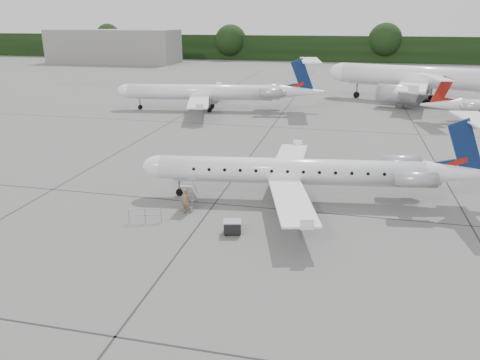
# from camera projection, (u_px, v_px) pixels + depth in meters

# --- Properties ---
(ground) EXTENTS (320.00, 320.00, 0.00)m
(ground) POSITION_uv_depth(u_px,v_px,m) (302.00, 229.00, 31.32)
(ground) COLOR slate
(ground) RESTS_ON ground
(treeline) EXTENTS (260.00, 4.00, 8.00)m
(treeline) POSITION_uv_depth(u_px,v_px,m) (344.00, 49.00, 149.70)
(treeline) COLOR black
(treeline) RESTS_ON ground
(terminal_building) EXTENTS (40.00, 14.00, 10.00)m
(terminal_building) POSITION_uv_depth(u_px,v_px,m) (114.00, 46.00, 145.75)
(terminal_building) COLOR gray
(terminal_building) RESTS_ON ground
(main_regional_jet) EXTENTS (27.87, 21.75, 6.56)m
(main_regional_jet) POSITION_uv_depth(u_px,v_px,m) (289.00, 159.00, 35.48)
(main_regional_jet) COLOR white
(main_regional_jet) RESTS_ON ground
(airstair) EXTENTS (1.17, 2.47, 2.06)m
(airstair) POSITION_uv_depth(u_px,v_px,m) (189.00, 193.00, 34.80)
(airstair) COLOR white
(airstair) RESTS_ON ground
(passenger) EXTENTS (0.69, 0.46, 1.88)m
(passenger) POSITION_uv_depth(u_px,v_px,m) (186.00, 201.00, 33.57)
(passenger) COLOR brown
(passenger) RESTS_ON ground
(safety_railing) EXTENTS (2.12, 0.75, 1.00)m
(safety_railing) POSITION_uv_depth(u_px,v_px,m) (145.00, 216.00, 32.18)
(safety_railing) COLOR #95989D
(safety_railing) RESTS_ON ground
(baggage_cart) EXTENTS (1.30, 1.15, 0.97)m
(baggage_cart) POSITION_uv_depth(u_px,v_px,m) (232.00, 227.00, 30.54)
(baggage_cart) COLOR black
(baggage_cart) RESTS_ON ground
(bg_narrowbody) EXTENTS (38.54, 32.32, 11.88)m
(bg_narrowbody) POSITION_uv_depth(u_px,v_px,m) (422.00, 66.00, 76.07)
(bg_narrowbody) COLOR white
(bg_narrowbody) RESTS_ON ground
(bg_regional_left) EXTENTS (32.57, 25.62, 7.78)m
(bg_regional_left) POSITION_uv_depth(u_px,v_px,m) (203.00, 85.00, 70.49)
(bg_regional_left) COLOR white
(bg_regional_left) RESTS_ON ground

